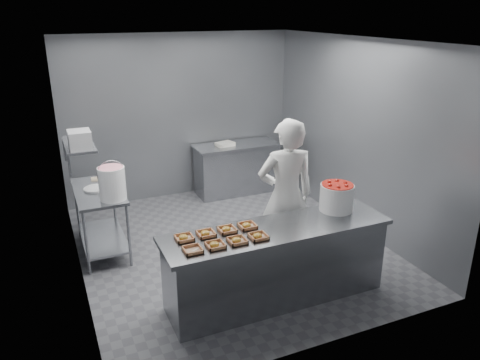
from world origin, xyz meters
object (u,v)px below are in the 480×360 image
tray_1 (215,245)px  tray_4 (184,238)px  back_counter (236,168)px  tray_5 (206,234)px  appliance (80,140)px  worker (286,196)px  tray_0 (193,250)px  prep_table (100,211)px  tray_7 (247,226)px  tray_2 (237,240)px  tray_6 (227,230)px  service_counter (276,263)px  glaze_bucket (112,183)px  strawberry_tub (337,196)px  tray_3 (258,236)px

tray_1 → tray_4: 0.37m
back_counter → tray_5: tray_5 is taller
tray_5 → appliance: appliance is taller
worker → appliance: size_ratio=6.63×
tray_0 → tray_4: size_ratio=1.00×
back_counter → prep_table: bearing=-153.0°
worker → tray_7: bearing=42.7°
worker → appliance: (-2.25, 1.08, 0.70)m
tray_1 → tray_2: (0.24, 0.00, 0.00)m
tray_0 → tray_6: tray_6 is taller
service_counter → glaze_bucket: 2.27m
tray_1 → tray_5: 0.28m
glaze_bucket → appliance: appliance is taller
tray_1 → strawberry_tub: 1.68m
tray_6 → service_counter: bearing=-14.3°
tray_1 → tray_6: (0.24, 0.28, 0.00)m
prep_table → tray_2: tray_2 is taller
tray_0 → tray_5: (0.24, 0.28, 0.00)m
prep_table → tray_4: bearing=-70.9°
back_counter → tray_7: (-1.20, -3.11, 0.47)m
worker → tray_3: bearing=55.7°
tray_4 → tray_6: same height
tray_0 → strawberry_tub: (1.88, 0.29, 0.15)m
tray_7 → strawberry_tub: 1.18m
tray_2 → prep_table: bearing=117.9°
tray_5 → worker: (1.21, 0.46, 0.06)m
tray_1 → tray_3: (0.48, 0.00, 0.00)m
back_counter → tray_3: (-1.20, -3.39, 0.47)m
tray_3 → tray_6: (-0.24, 0.28, 0.00)m
tray_7 → glaze_bucket: glaze_bucket is taller
strawberry_tub → glaze_bucket: 2.76m
service_counter → appliance: appliance is taller
tray_0 → worker: bearing=27.0°
tray_5 → tray_7: (0.48, 0.00, 0.00)m
service_counter → tray_1: bearing=-170.0°
tray_1 → worker: (1.21, 0.74, 0.06)m
tray_1 → back_counter: bearing=63.6°
prep_table → strawberry_tub: size_ratio=3.02×
service_counter → glaze_bucket: size_ratio=5.09×
back_counter → tray_3: tray_3 is taller
tray_4 → appliance: 1.89m
glaze_bucket → tray_3: bearing=-54.6°
tray_7 → worker: 0.87m
tray_7 → glaze_bucket: (-1.21, 1.42, 0.20)m
tray_7 → tray_5: bearing=180.0°
tray_2 → tray_4: bearing=150.1°
tray_6 → tray_1: bearing=-131.0°
tray_4 → tray_3: bearing=-21.0°
service_counter → worker: (0.43, 0.60, 0.53)m
tray_4 → prep_table: bearing=109.1°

